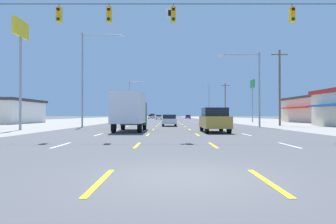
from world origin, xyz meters
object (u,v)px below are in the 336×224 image
hatchback_far_left_farther (150,117)px  pole_sign_right_row_1 (252,90)px  sedan_inner_left_midfar (158,117)px  sedan_center_turn_mid (169,120)px  suv_far_left_farthest (152,116)px  box_truck_inner_left_near (129,110)px  pole_sign_left_row_0 (20,44)px  streetlight_right_row_0 (254,83)px  suv_inner_right_nearest (214,120)px  streetlight_left_row_0 (86,72)px  streetlight_right_row_1 (207,99)px  streetlight_left_row_1 (131,98)px  sedan_far_right_far (187,117)px

hatchback_far_left_farther → pole_sign_right_row_1: 63.36m
sedan_inner_left_midfar → pole_sign_right_row_1: bearing=-62.7°
sedan_center_turn_mid → suv_far_left_farthest: suv_far_left_farthest is taller
box_truck_inner_left_near → pole_sign_left_row_0: bearing=169.0°
hatchback_far_left_farther → suv_far_left_farthest: 15.92m
suv_far_left_farthest → streetlight_right_row_0: size_ratio=0.57×
pole_sign_left_row_0 → pole_sign_right_row_1: bearing=45.3°
suv_inner_right_nearest → streetlight_left_row_0: streetlight_left_row_0 is taller
suv_inner_right_nearest → streetlight_right_row_1: 52.82m
suv_inner_right_nearest → streetlight_right_row_1: size_ratio=0.52×
sedan_inner_left_midfar → hatchback_far_left_farther: hatchback_far_left_farther is taller
suv_far_left_farthest → streetlight_left_row_1: (-2.54, -56.51, 4.85)m
streetlight_left_row_1 → streetlight_right_row_1: 19.47m
sedan_center_turn_mid → streetlight_left_row_0: 11.57m
sedan_far_right_far → streetlight_left_row_1: (-16.94, -37.23, 5.12)m
sedan_far_right_far → suv_far_left_farthest: (-14.40, 19.28, 0.27)m
streetlight_left_row_1 → hatchback_far_left_farther: bearing=86.3°
streetlight_right_row_0 → box_truck_inner_left_near: bearing=-147.3°
sedan_center_turn_mid → hatchback_far_left_farther: hatchback_far_left_farther is taller
suv_inner_right_nearest → streetlight_right_row_0: size_ratio=0.57×
suv_inner_right_nearest → streetlight_right_row_1: streetlight_right_row_1 is taller
pole_sign_left_row_0 → pole_sign_right_row_1: size_ratio=1.24×
sedan_inner_left_midfar → streetlight_right_row_1: (13.05, -19.58, 4.68)m
sedan_far_right_far → streetlight_right_row_0: streetlight_right_row_0 is taller
suv_far_left_farthest → box_truck_inner_left_near: bearing=-88.1°
pole_sign_left_row_0 → streetlight_left_row_1: bearing=84.9°
pole_sign_left_row_0 → sedan_far_right_far: bearing=76.1°
suv_inner_right_nearest → suv_far_left_farthest: 109.28m
hatchback_far_left_farther → streetlight_right_row_1: (16.86, -40.59, 4.65)m
sedan_center_turn_mid → sedan_far_right_far: 76.21m
suv_far_left_farthest → streetlight_right_row_1: bearing=-73.3°
streetlight_left_row_1 → streetlight_right_row_1: bearing=-0.0°
sedan_center_turn_mid → pole_sign_left_row_0: (-13.92, -10.02, 7.24)m
pole_sign_right_row_1 → streetlight_left_row_0: streetlight_left_row_0 is taller
pole_sign_right_row_1 → sedan_far_right_far: bearing=99.2°
sedan_center_turn_mid → streetlight_left_row_1: (-9.55, 38.62, 5.12)m
suv_inner_right_nearest → box_truck_inner_left_near: bearing=167.3°
sedan_center_turn_mid → pole_sign_right_row_1: 26.83m
suv_far_left_farthest → pole_sign_left_row_0: 105.60m
suv_inner_right_nearest → streetlight_left_row_1: 54.10m
streetlight_left_row_1 → streetlight_right_row_1: (19.47, -0.00, -0.44)m
hatchback_far_left_farther → pole_sign_right_row_1: pole_sign_right_row_1 is taller
pole_sign_right_row_1 → streetlight_right_row_1: size_ratio=0.88×
sedan_far_right_far → pole_sign_left_row_0: size_ratio=0.44×
sedan_center_turn_mid → sedan_inner_left_midfar: bearing=93.1°
sedan_center_turn_mid → hatchback_far_left_farther: size_ratio=1.15×
sedan_inner_left_midfar → streetlight_left_row_0: bearing=-95.9°
hatchback_far_left_farther → suv_far_left_farthest: size_ratio=0.80×
box_truck_inner_left_near → streetlight_left_row_0: 11.31m
pole_sign_left_row_0 → streetlight_left_row_1: 48.88m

